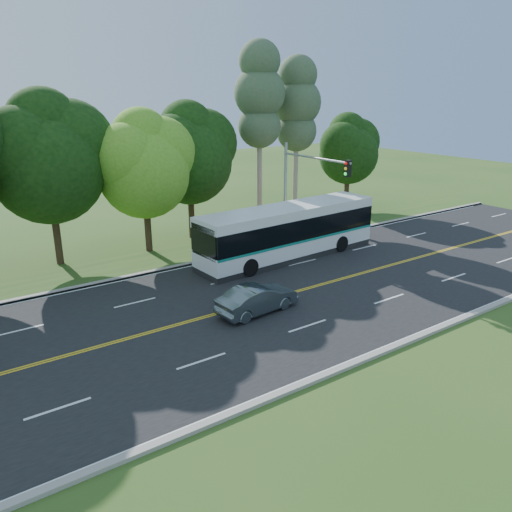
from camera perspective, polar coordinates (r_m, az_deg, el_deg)
ground at (r=25.89m, az=1.74°, el=-4.91°), size 120.00×120.00×0.00m
road at (r=25.89m, az=1.74°, el=-4.89°), size 60.00×14.00×0.02m
curb_north at (r=31.52m, az=-5.98°, el=-0.54°), size 60.00×0.30×0.15m
curb_south at (r=21.13m, az=13.51°, el=-10.90°), size 60.00×0.30×0.15m
grass_verge at (r=33.08m, az=-7.52°, el=0.27°), size 60.00×4.00×0.10m
lane_markings at (r=25.83m, az=1.57°, el=-4.92°), size 57.60×13.82×0.00m
tree_row at (r=32.71m, az=-18.83°, el=11.26°), size 44.70×9.10×13.84m
bougainvillea_hedge at (r=35.91m, az=3.29°, el=2.96°), size 9.50×2.25×1.50m
traffic_signal at (r=32.54m, az=5.44°, el=8.44°), size 0.42×6.10×7.00m
transit_bus at (r=31.82m, az=3.73°, el=2.72°), size 12.89×3.49×3.34m
sedan at (r=24.08m, az=0.15°, el=-4.92°), size 4.30×1.85×1.38m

